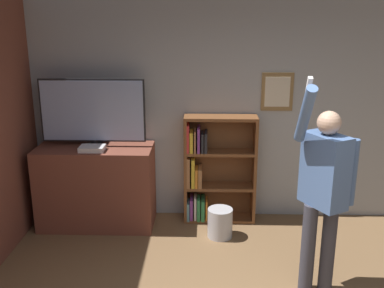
# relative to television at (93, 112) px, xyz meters

# --- Properties ---
(wall_back) EXTENTS (7.00, 0.09, 2.70)m
(wall_back) POSITION_rel_television_xyz_m (1.71, 0.31, -0.04)
(wall_back) COLOR #9EA3A8
(wall_back) RESTS_ON ground_plane
(tv_ledge) EXTENTS (1.35, 0.61, 0.98)m
(tv_ledge) POSITION_rel_television_xyz_m (0.00, -0.04, -0.90)
(tv_ledge) COLOR brown
(tv_ledge) RESTS_ON ground_plane
(television) EXTENTS (1.21, 0.22, 0.79)m
(television) POSITION_rel_television_xyz_m (0.00, 0.00, 0.00)
(television) COLOR black
(television) RESTS_ON tv_ledge
(game_console) EXTENTS (0.28, 0.21, 0.06)m
(game_console) POSITION_rel_television_xyz_m (0.01, -0.18, -0.38)
(game_console) COLOR white
(game_console) RESTS_ON tv_ledge
(bookshelf) EXTENTS (0.87, 0.28, 1.32)m
(bookshelf) POSITION_rel_television_xyz_m (1.38, 0.13, -0.75)
(bookshelf) COLOR brown
(bookshelf) RESTS_ON ground_plane
(person) EXTENTS (0.55, 0.56, 2.02)m
(person) POSITION_rel_television_xyz_m (2.33, -1.35, -0.36)
(person) COLOR #383842
(person) RESTS_ON ground_plane
(waste_bin) EXTENTS (0.29, 0.29, 0.34)m
(waste_bin) POSITION_rel_television_xyz_m (1.47, -0.33, -1.22)
(waste_bin) COLOR #B7B7BC
(waste_bin) RESTS_ON ground_plane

